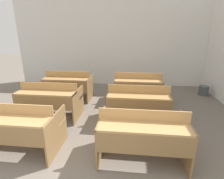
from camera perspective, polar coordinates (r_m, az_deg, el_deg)
wall_back at (r=6.57m, az=-1.00°, el=15.35°), size 6.96×0.06×3.17m
bench_front_left at (r=3.26m, az=-28.64°, el=-10.34°), size 1.30×0.80×0.84m
bench_front_right at (r=2.73m, az=9.95°, el=-13.84°), size 1.30×0.80×0.84m
bench_second_left at (r=4.22m, az=-19.56°, el=-2.84°), size 1.30×0.80×0.84m
bench_second_right at (r=3.83m, az=8.55°, el=-4.11°), size 1.30×0.80×0.84m
bench_third_left at (r=5.28m, az=-14.03°, el=1.72°), size 1.30×0.80×0.84m
bench_third_right at (r=4.99m, az=8.50°, el=1.13°), size 1.30×0.80×0.84m
wastepaper_bin at (r=6.25m, az=27.70°, el=-0.29°), size 0.29×0.29×0.29m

